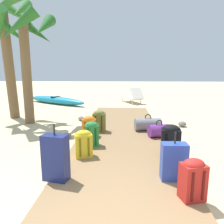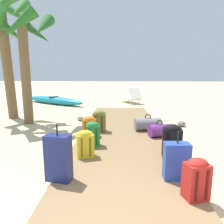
{
  "view_description": "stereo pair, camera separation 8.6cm",
  "coord_description": "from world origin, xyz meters",
  "px_view_note": "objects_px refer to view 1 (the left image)",
  "views": [
    {
      "loc": [
        0.02,
        -1.35,
        1.62
      ],
      "look_at": [
        -0.25,
        4.23,
        0.55
      ],
      "focal_mm": 34.17,
      "sensor_mm": 36.0,
      "label": 1
    },
    {
      "loc": [
        -0.07,
        -1.36,
        1.62
      ],
      "look_at": [
        -0.25,
        4.23,
        0.55
      ],
      "focal_mm": 34.17,
      "sensor_mm": 36.0,
      "label": 2
    }
  ],
  "objects_px": {
    "suitcase_navy": "(56,158)",
    "palm_tree_near_left": "(23,39)",
    "palm_tree_far_left": "(6,28)",
    "lounge_chair": "(133,97)",
    "suitcase_blue": "(174,161)",
    "backpack_green": "(92,133)",
    "backpack_red": "(193,178)",
    "duffel_bag_grey": "(148,124)",
    "duffel_bag_purple": "(159,131)",
    "backpack_black": "(171,140)",
    "backpack_orange": "(89,126)",
    "backpack_yellow": "(84,143)",
    "backpack_olive": "(99,120)",
    "kayak": "(56,100)"
  },
  "relations": [
    {
      "from": "backpack_black",
      "to": "backpack_olive",
      "type": "relative_size",
      "value": 1.08
    },
    {
      "from": "suitcase_blue",
      "to": "backpack_green",
      "type": "distance_m",
      "value": 1.92
    },
    {
      "from": "duffel_bag_grey",
      "to": "backpack_red",
      "type": "bearing_deg",
      "value": -86.6
    },
    {
      "from": "palm_tree_near_left",
      "to": "duffel_bag_purple",
      "type": "bearing_deg",
      "value": -21.74
    },
    {
      "from": "duffel_bag_purple",
      "to": "kayak",
      "type": "relative_size",
      "value": 0.15
    },
    {
      "from": "backpack_green",
      "to": "kayak",
      "type": "height_order",
      "value": "backpack_green"
    },
    {
      "from": "backpack_orange",
      "to": "palm_tree_near_left",
      "type": "relative_size",
      "value": 0.15
    },
    {
      "from": "suitcase_blue",
      "to": "palm_tree_near_left",
      "type": "bearing_deg",
      "value": 136.07
    },
    {
      "from": "duffel_bag_grey",
      "to": "palm_tree_near_left",
      "type": "bearing_deg",
      "value": 165.02
    },
    {
      "from": "backpack_green",
      "to": "suitcase_navy",
      "type": "bearing_deg",
      "value": -102.37
    },
    {
      "from": "backpack_black",
      "to": "backpack_red",
      "type": "xyz_separation_m",
      "value": [
        -0.02,
        -1.32,
        -0.04
      ]
    },
    {
      "from": "suitcase_blue",
      "to": "palm_tree_far_left",
      "type": "height_order",
      "value": "palm_tree_far_left"
    },
    {
      "from": "palm_tree_far_left",
      "to": "lounge_chair",
      "type": "distance_m",
      "value": 6.38
    },
    {
      "from": "backpack_orange",
      "to": "kayak",
      "type": "xyz_separation_m",
      "value": [
        -2.56,
        5.56,
        -0.15
      ]
    },
    {
      "from": "duffel_bag_purple",
      "to": "backpack_green",
      "type": "bearing_deg",
      "value": -155.06
    },
    {
      "from": "duffel_bag_grey",
      "to": "backpack_green",
      "type": "relative_size",
      "value": 1.37
    },
    {
      "from": "backpack_black",
      "to": "lounge_chair",
      "type": "height_order",
      "value": "lounge_chair"
    },
    {
      "from": "backpack_olive",
      "to": "kayak",
      "type": "xyz_separation_m",
      "value": [
        -2.76,
        5.15,
        -0.18
      ]
    },
    {
      "from": "suitcase_blue",
      "to": "suitcase_navy",
      "type": "height_order",
      "value": "suitcase_navy"
    },
    {
      "from": "backpack_yellow",
      "to": "backpack_orange",
      "type": "bearing_deg",
      "value": 94.37
    },
    {
      "from": "suitcase_navy",
      "to": "duffel_bag_grey",
      "type": "height_order",
      "value": "suitcase_navy"
    },
    {
      "from": "lounge_chair",
      "to": "backpack_orange",
      "type": "bearing_deg",
      "value": -102.41
    },
    {
      "from": "backpack_olive",
      "to": "backpack_orange",
      "type": "bearing_deg",
      "value": -116.11
    },
    {
      "from": "backpack_olive",
      "to": "backpack_yellow",
      "type": "bearing_deg",
      "value": -93.59
    },
    {
      "from": "palm_tree_far_left",
      "to": "lounge_chair",
      "type": "xyz_separation_m",
      "value": [
        4.32,
        3.87,
        -2.67
      ]
    },
    {
      "from": "suitcase_navy",
      "to": "palm_tree_near_left",
      "type": "relative_size",
      "value": 0.25
    },
    {
      "from": "palm_tree_far_left",
      "to": "backpack_yellow",
      "type": "bearing_deg",
      "value": -48.01
    },
    {
      "from": "backpack_black",
      "to": "duffel_bag_grey",
      "type": "relative_size",
      "value": 0.85
    },
    {
      "from": "backpack_orange",
      "to": "duffel_bag_grey",
      "type": "xyz_separation_m",
      "value": [
        1.47,
        0.57,
        -0.09
      ]
    },
    {
      "from": "lounge_chair",
      "to": "backpack_red",
      "type": "bearing_deg",
      "value": -87.82
    },
    {
      "from": "kayak",
      "to": "backpack_green",
      "type": "bearing_deg",
      "value": -66.45
    },
    {
      "from": "backpack_olive",
      "to": "backpack_yellow",
      "type": "xyz_separation_m",
      "value": [
        -0.1,
        -1.67,
        -0.03
      ]
    },
    {
      "from": "suitcase_navy",
      "to": "duffel_bag_purple",
      "type": "bearing_deg",
      "value": 49.56
    },
    {
      "from": "backpack_orange",
      "to": "palm_tree_near_left",
      "type": "bearing_deg",
      "value": 144.52
    },
    {
      "from": "duffel_bag_purple",
      "to": "palm_tree_far_left",
      "type": "height_order",
      "value": "palm_tree_far_left"
    },
    {
      "from": "backpack_black",
      "to": "duffel_bag_purple",
      "type": "distance_m",
      "value": 1.21
    },
    {
      "from": "duffel_bag_grey",
      "to": "duffel_bag_purple",
      "type": "bearing_deg",
      "value": -70.29
    },
    {
      "from": "backpack_yellow",
      "to": "backpack_green",
      "type": "height_order",
      "value": "backpack_green"
    },
    {
      "from": "suitcase_blue",
      "to": "duffel_bag_grey",
      "type": "bearing_deg",
      "value": 91.51
    },
    {
      "from": "backpack_red",
      "to": "backpack_green",
      "type": "distance_m",
      "value": 2.35
    },
    {
      "from": "backpack_red",
      "to": "duffel_bag_purple",
      "type": "distance_m",
      "value": 2.53
    },
    {
      "from": "duffel_bag_purple",
      "to": "palm_tree_near_left",
      "type": "height_order",
      "value": "palm_tree_near_left"
    },
    {
      "from": "suitcase_blue",
      "to": "suitcase_navy",
      "type": "xyz_separation_m",
      "value": [
        -1.69,
        -0.1,
        0.06
      ]
    },
    {
      "from": "backpack_black",
      "to": "palm_tree_far_left",
      "type": "bearing_deg",
      "value": 144.28
    },
    {
      "from": "suitcase_navy",
      "to": "palm_tree_near_left",
      "type": "bearing_deg",
      "value": 118.83
    },
    {
      "from": "backpack_orange",
      "to": "lounge_chair",
      "type": "xyz_separation_m",
      "value": [
        1.33,
        6.04,
        -0.01
      ]
    },
    {
      "from": "backpack_black",
      "to": "duffel_bag_grey",
      "type": "height_order",
      "value": "backpack_black"
    },
    {
      "from": "backpack_red",
      "to": "kayak",
      "type": "xyz_separation_m",
      "value": [
        -4.21,
        8.08,
        -0.16
      ]
    },
    {
      "from": "suitcase_blue",
      "to": "lounge_chair",
      "type": "relative_size",
      "value": 0.43
    },
    {
      "from": "backpack_orange",
      "to": "backpack_olive",
      "type": "height_order",
      "value": "backpack_olive"
    }
  ]
}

